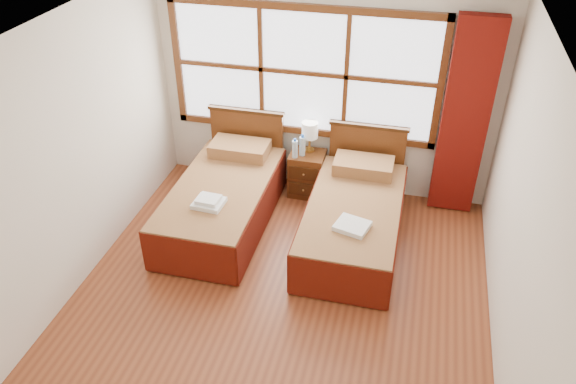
# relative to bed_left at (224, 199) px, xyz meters

# --- Properties ---
(floor) EXTENTS (4.50, 4.50, 0.00)m
(floor) POSITION_rel_bed_left_xyz_m (0.94, -1.20, -0.30)
(floor) COLOR brown
(floor) RESTS_ON ground
(ceiling) EXTENTS (4.50, 4.50, 0.00)m
(ceiling) POSITION_rel_bed_left_xyz_m (0.94, -1.20, 2.30)
(ceiling) COLOR white
(ceiling) RESTS_ON wall_back
(wall_back) EXTENTS (4.00, 0.00, 4.00)m
(wall_back) POSITION_rel_bed_left_xyz_m (0.94, 1.05, 1.00)
(wall_back) COLOR silver
(wall_back) RESTS_ON floor
(wall_left) EXTENTS (0.00, 4.50, 4.50)m
(wall_left) POSITION_rel_bed_left_xyz_m (-1.06, -1.20, 1.00)
(wall_left) COLOR silver
(wall_left) RESTS_ON floor
(wall_right) EXTENTS (0.00, 4.50, 4.50)m
(wall_right) POSITION_rel_bed_left_xyz_m (2.94, -1.20, 1.00)
(wall_right) COLOR silver
(wall_right) RESTS_ON floor
(window) EXTENTS (3.16, 0.06, 1.56)m
(window) POSITION_rel_bed_left_xyz_m (0.69, 1.01, 1.20)
(window) COLOR white
(window) RESTS_ON wall_back
(curtain) EXTENTS (0.50, 0.16, 2.30)m
(curtain) POSITION_rel_bed_left_xyz_m (2.54, 0.91, 0.87)
(curtain) COLOR maroon
(curtain) RESTS_ON wall_back
(bed_left) EXTENTS (1.02, 2.04, 0.99)m
(bed_left) POSITION_rel_bed_left_xyz_m (0.00, 0.00, 0.00)
(bed_left) COLOR #381D0B
(bed_left) RESTS_ON floor
(bed_right) EXTENTS (1.00, 2.02, 0.97)m
(bed_right) POSITION_rel_bed_left_xyz_m (1.50, 0.00, -0.01)
(bed_right) COLOR #381D0B
(bed_right) RESTS_ON floor
(nightstand) EXTENTS (0.42, 0.42, 0.56)m
(nightstand) POSITION_rel_bed_left_xyz_m (0.80, 0.80, -0.02)
(nightstand) COLOR #5B2E13
(nightstand) RESTS_ON floor
(towels_left) EXTENTS (0.33, 0.29, 0.09)m
(towels_left) POSITION_rel_bed_left_xyz_m (0.01, -0.46, 0.27)
(towels_left) COLOR white
(towels_left) RESTS_ON bed_left
(towels_right) EXTENTS (0.38, 0.36, 0.05)m
(towels_right) POSITION_rel_bed_left_xyz_m (1.54, -0.47, 0.24)
(towels_right) COLOR white
(towels_right) RESTS_ON bed_right
(lamp) EXTENTS (0.19, 0.19, 0.38)m
(lamp) POSITION_rel_bed_left_xyz_m (0.81, 0.89, 0.52)
(lamp) COLOR #B88A3B
(lamp) RESTS_ON nightstand
(bottle_near) EXTENTS (0.07, 0.07, 0.25)m
(bottle_near) POSITION_rel_bed_left_xyz_m (0.67, 0.69, 0.37)
(bottle_near) COLOR silver
(bottle_near) RESTS_ON nightstand
(bottle_far) EXTENTS (0.07, 0.07, 0.27)m
(bottle_far) POSITION_rel_bed_left_xyz_m (0.75, 0.76, 0.38)
(bottle_far) COLOR silver
(bottle_far) RESTS_ON nightstand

